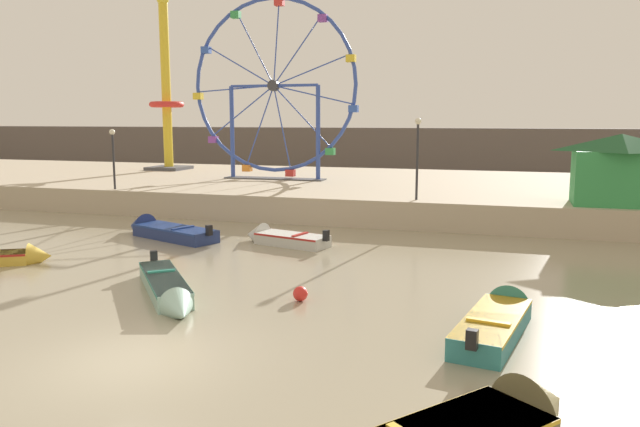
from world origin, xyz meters
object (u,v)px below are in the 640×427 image
(carnival_booth_green_kiosk, at_px, (620,168))
(promenade_lamp_far, at_px, (418,147))
(motorboat_pale_grey, at_px, (279,238))
(ferris_wheel_blue_frame, at_px, (274,89))
(mooring_buoy_orange, at_px, (300,294))
(motorboat_mustard_yellow, at_px, (5,257))
(promenade_lamp_near, at_px, (113,149))
(motorboat_seafoam, at_px, (168,290))
(drop_tower_yellow_tower, at_px, (167,100))
(motorboat_navy_blue, at_px, (162,230))
(motorboat_teal_painted, at_px, (499,317))

(carnival_booth_green_kiosk, height_order, promenade_lamp_far, promenade_lamp_far)
(motorboat_pale_grey, xyz_separation_m, ferris_wheel_blue_frame, (-5.39, 13.42, 6.95))
(motorboat_pale_grey, xyz_separation_m, mooring_buoy_orange, (3.58, -7.70, -0.04))
(motorboat_mustard_yellow, xyz_separation_m, promenade_lamp_far, (13.46, 12.13, 3.74))
(motorboat_pale_grey, relative_size, promenade_lamp_near, 1.26)
(motorboat_seafoam, distance_m, drop_tower_yellow_tower, 31.92)
(ferris_wheel_blue_frame, height_order, mooring_buoy_orange, ferris_wheel_blue_frame)
(motorboat_pale_grey, bearing_deg, motorboat_seafoam, 103.46)
(promenade_lamp_far, bearing_deg, motorboat_mustard_yellow, -137.99)
(motorboat_navy_blue, distance_m, promenade_lamp_near, 8.84)
(ferris_wheel_blue_frame, xyz_separation_m, drop_tower_yellow_tower, (-10.72, 4.83, -0.47))
(motorboat_navy_blue, xyz_separation_m, carnival_booth_green_kiosk, (19.86, 6.58, 2.79))
(motorboat_navy_blue, height_order, promenade_lamp_far, promenade_lamp_far)
(drop_tower_yellow_tower, bearing_deg, motorboat_navy_blue, -60.38)
(motorboat_teal_painted, height_order, drop_tower_yellow_tower, drop_tower_yellow_tower)
(motorboat_seafoam, bearing_deg, promenade_lamp_near, -179.39)
(mooring_buoy_orange, bearing_deg, motorboat_teal_painted, -7.97)
(motorboat_pale_grey, relative_size, ferris_wheel_blue_frame, 0.37)
(mooring_buoy_orange, bearing_deg, promenade_lamp_near, 139.96)
(carnival_booth_green_kiosk, bearing_deg, promenade_lamp_far, -174.31)
(ferris_wheel_blue_frame, bearing_deg, motorboat_navy_blue, -91.33)
(motorboat_navy_blue, height_order, mooring_buoy_orange, motorboat_navy_blue)
(motorboat_mustard_yellow, distance_m, promenade_lamp_far, 18.50)
(drop_tower_yellow_tower, bearing_deg, promenade_lamp_near, -71.95)
(motorboat_seafoam, relative_size, drop_tower_yellow_tower, 0.38)
(motorboat_navy_blue, height_order, promenade_lamp_near, promenade_lamp_near)
(motorboat_teal_painted, bearing_deg, carnival_booth_green_kiosk, -7.57)
(motorboat_pale_grey, height_order, mooring_buoy_orange, motorboat_pale_grey)
(drop_tower_yellow_tower, relative_size, promenade_lamp_far, 3.34)
(ferris_wheel_blue_frame, distance_m, promenade_lamp_far, 13.37)
(motorboat_pale_grey, relative_size, carnival_booth_green_kiosk, 0.97)
(motorboat_seafoam, distance_m, carnival_booth_green_kiosk, 21.13)
(motorboat_seafoam, relative_size, motorboat_teal_painted, 0.96)
(motorboat_mustard_yellow, height_order, motorboat_teal_painted, motorboat_teal_painted)
(mooring_buoy_orange, bearing_deg, motorboat_seafoam, -165.71)
(mooring_buoy_orange, bearing_deg, carnival_booth_green_kiosk, 53.36)
(drop_tower_yellow_tower, xyz_separation_m, promenade_lamp_far, (21.15, -12.55, -2.77))
(carnival_booth_green_kiosk, distance_m, promenade_lamp_far, 9.20)
(carnival_booth_green_kiosk, relative_size, promenade_lamp_far, 1.10)
(ferris_wheel_blue_frame, relative_size, promenade_lamp_near, 3.44)
(motorboat_mustard_yellow, bearing_deg, promenade_lamp_near, 76.97)
(motorboat_seafoam, relative_size, carnival_booth_green_kiosk, 1.16)
(promenade_lamp_far, bearing_deg, motorboat_pale_grey, -131.46)
(motorboat_pale_grey, xyz_separation_m, drop_tower_yellow_tower, (-16.11, 18.25, 6.48))
(motorboat_navy_blue, bearing_deg, motorboat_seafoam, 143.93)
(motorboat_pale_grey, height_order, carnival_booth_green_kiosk, carnival_booth_green_kiosk)
(drop_tower_yellow_tower, bearing_deg, motorboat_pale_grey, -48.57)
(motorboat_navy_blue, relative_size, motorboat_pale_grey, 1.33)
(motorboat_navy_blue, relative_size, ferris_wheel_blue_frame, 0.49)
(drop_tower_yellow_tower, bearing_deg, motorboat_teal_painted, -46.55)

